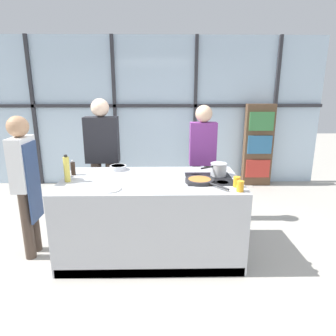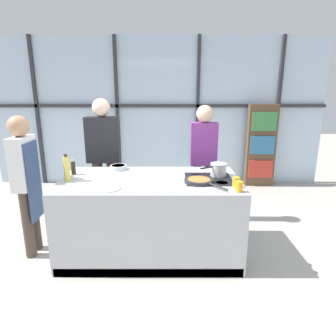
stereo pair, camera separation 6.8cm
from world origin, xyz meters
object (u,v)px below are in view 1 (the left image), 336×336
spectator_center_left (203,155)px  juice_glass_near (240,186)px  spectator_far_left (103,154)px  juice_glass_far (237,182)px  white_plate (110,189)px  chef (25,178)px  frying_pan (200,181)px  pepper_grinder (73,168)px  saucepan (218,169)px  oil_bottle (67,169)px  mixing_bowl (118,167)px

spectator_center_left → juice_glass_near: size_ratio=15.35×
spectator_far_left → juice_glass_far: spectator_far_left is taller
spectator_center_left → white_plate: size_ratio=7.28×
chef → juice_glass_far: 2.28m
frying_pan → pepper_grinder: (-1.45, 0.32, 0.06)m
chef → spectator_center_left: bearing=114.3°
spectator_far_left → white_plate: size_ratio=7.67×
chef → frying_pan: (1.91, -0.10, -0.01)m
spectator_far_left → pepper_grinder: size_ratio=9.65×
saucepan → pepper_grinder: size_ratio=1.76×
spectator_center_left → oil_bottle: 1.87m
spectator_far_left → juice_glass_near: size_ratio=16.18×
pepper_grinder → juice_glass_far: 1.86m
juice_glass_far → frying_pan: bearing=157.5°
mixing_bowl → juice_glass_far: (1.31, -0.67, 0.02)m
spectator_center_left → oil_bottle: (-1.60, -0.97, 0.07)m
chef → juice_glass_near: chef is taller
saucepan → mixing_bowl: 1.23m
chef → frying_pan: 1.91m
frying_pan → white_plate: bearing=-167.1°
frying_pan → juice_glass_far: (0.36, -0.15, 0.03)m
mixing_bowl → juice_glass_near: 1.54m
frying_pan → oil_bottle: bearing=177.5°
chef → mixing_bowl: (0.96, 0.42, -0.00)m
saucepan → juice_glass_near: size_ratio=2.94×
frying_pan → juice_glass_near: (0.36, -0.29, 0.03)m
frying_pan → saucepan: size_ratio=1.52×
mixing_bowl → spectator_far_left: bearing=119.1°
white_plate → pepper_grinder: (-0.51, 0.53, 0.07)m
mixing_bowl → juice_glass_near: size_ratio=1.89×
spectator_center_left → mixing_bowl: size_ratio=8.14×
juice_glass_far → chef: bearing=173.8°
juice_glass_near → spectator_center_left: bearing=98.5°
oil_bottle → juice_glass_far: (1.80, -0.21, -0.09)m
oil_bottle → pepper_grinder: bearing=92.3°
white_plate → chef: bearing=162.2°
spectator_far_left → frying_pan: 1.61m
juice_glass_far → pepper_grinder: bearing=165.6°
spectator_center_left → juice_glass_near: spectator_center_left is taller
spectator_center_left → white_plate: bearing=48.7°
spectator_center_left → mixing_bowl: 1.23m
white_plate → oil_bottle: oil_bottle is taller
chef → saucepan: (2.15, 0.16, 0.05)m
white_plate → saucepan: bearing=21.7°
pepper_grinder → juice_glass_near: bearing=-18.5°
frying_pan → oil_bottle: 1.44m
frying_pan → white_plate: 0.96m
spectator_far_left → juice_glass_near: 2.07m
spectator_center_left → juice_glass_far: size_ratio=15.35×
saucepan → juice_glass_near: (0.12, -0.54, -0.02)m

